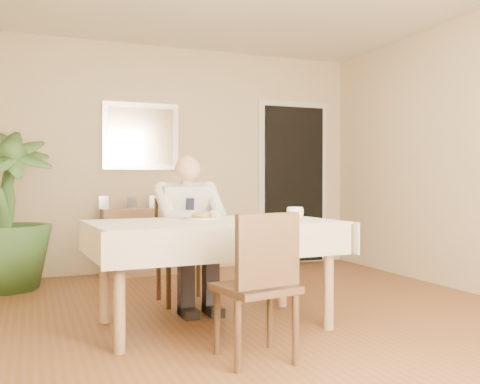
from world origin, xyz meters
name	(u,v)px	position (x,y,z in m)	size (l,w,h in m)	color
room	(257,145)	(0.00, 0.00, 1.30)	(5.00, 5.02, 2.60)	brown
doorway	(294,184)	(1.55, 2.46, 1.00)	(0.96, 0.07, 2.10)	white
mirror	(141,136)	(-0.38, 2.47, 1.55)	(0.86, 0.04, 0.76)	silver
dining_table	(214,233)	(-0.34, 0.00, 0.67)	(1.78, 1.12, 0.75)	#8F7252
chair_far	(182,243)	(-0.34, 0.88, 0.50)	(0.43, 0.43, 0.89)	#3E2A19
chair_near	(260,279)	(-0.34, -0.84, 0.48)	(0.48, 0.48, 0.86)	#3E2A19
seated_man	(191,223)	(-0.34, 0.59, 0.69)	(0.48, 0.72, 1.24)	silver
plate	(201,218)	(-0.37, 0.19, 0.76)	(0.26, 0.26, 0.02)	white
food	(201,215)	(-0.37, 0.19, 0.78)	(0.14, 0.14, 0.06)	olive
knife	(209,216)	(-0.33, 0.13, 0.78)	(0.01, 0.01, 0.13)	silver
fork	(198,216)	(-0.41, 0.13, 0.78)	(0.01, 0.01, 0.13)	silver
coffee_mug	(295,214)	(0.23, -0.16, 0.80)	(0.12, 0.12, 0.10)	white
sideboard	(144,241)	(-0.38, 2.32, 0.37)	(0.92, 0.31, 0.73)	#8F7252
photo_frame_left	(104,203)	(-0.82, 2.34, 0.80)	(0.10, 0.02, 0.14)	silver
photo_frame_center	(132,202)	(-0.51, 2.36, 0.80)	(0.10, 0.02, 0.14)	silver
photo_frame_right	(154,202)	(-0.26, 2.39, 0.80)	(0.10, 0.02, 0.14)	silver
potted_palm	(4,209)	(-1.79, 1.93, 0.77)	(0.86, 0.86, 1.54)	#365E29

